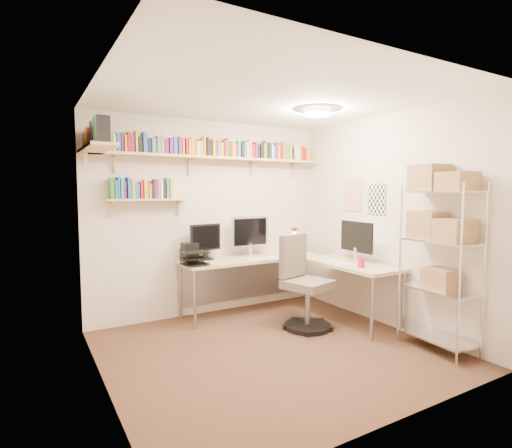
% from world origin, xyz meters
% --- Properties ---
extents(ground, '(3.20, 3.20, 0.00)m').
position_xyz_m(ground, '(0.00, 0.00, 0.00)').
color(ground, '#40251B').
rests_on(ground, ground).
extents(room_shell, '(3.24, 3.04, 2.52)m').
position_xyz_m(room_shell, '(0.00, 0.00, 1.55)').
color(room_shell, beige).
rests_on(room_shell, ground).
extents(wall_shelves, '(3.12, 1.09, 0.80)m').
position_xyz_m(wall_shelves, '(-0.41, 1.30, 2.02)').
color(wall_shelves, tan).
rests_on(wall_shelves, ground).
extents(corner_desk, '(2.15, 1.90, 1.27)m').
position_xyz_m(corner_desk, '(0.55, 0.97, 0.72)').
color(corner_desk, beige).
rests_on(corner_desk, ground).
extents(office_chair, '(0.60, 0.61, 1.09)m').
position_xyz_m(office_chair, '(0.67, 0.38, 0.46)').
color(office_chair, black).
rests_on(office_chair, ground).
extents(wire_rack, '(0.41, 0.75, 1.87)m').
position_xyz_m(wire_rack, '(1.42, -0.83, 1.28)').
color(wire_rack, silver).
rests_on(wire_rack, ground).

